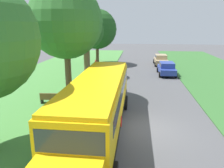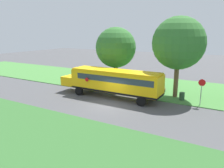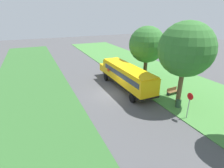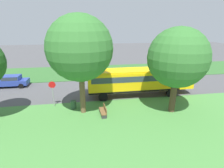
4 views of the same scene
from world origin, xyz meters
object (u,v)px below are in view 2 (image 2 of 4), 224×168
Objects in this scene: oak_tree_beside_bus at (116,48)px; school_bus at (113,81)px; stop_sign at (201,89)px; park_bench at (162,89)px; trash_bin at (182,97)px; oak_tree_roadside_mid at (179,44)px.

school_bus is at bearing 24.99° from oak_tree_beside_bus.
school_bus is at bearing -78.65° from stop_sign.
park_bench is 1.81× the size of trash_bin.
stop_sign is (2.95, 11.30, -3.47)m from oak_tree_beside_bus.
stop_sign is (1.73, 2.92, -4.30)m from oak_tree_roadside_mid.
school_bus reaches higher than stop_sign.
stop_sign is at bearing 101.35° from school_bus.
stop_sign is at bearing 59.44° from oak_tree_roadside_mid.
school_bus is 7.63× the size of park_bench.
stop_sign is 5.58m from park_bench.
trash_bin is (2.13, 9.31, -4.76)m from oak_tree_beside_bus.
oak_tree_roadside_mid reaches higher than park_bench.
oak_tree_beside_bus is at bearing -98.28° from oak_tree_roadside_mid.
stop_sign is 1.68× the size of park_bench.
school_bus is at bearing -69.58° from trash_bin.
oak_tree_beside_bus reaches higher than park_bench.
oak_tree_beside_bus is at bearing -102.89° from trash_bin.
school_bus is 13.80× the size of trash_bin.
trash_bin is at bearing 110.42° from school_bus.
school_bus reaches higher than trash_bin.
trash_bin is at bearing -112.32° from stop_sign.
stop_sign is 3.04× the size of trash_bin.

